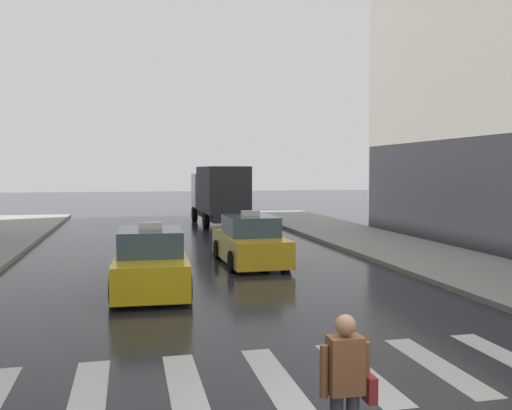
{
  "coord_description": "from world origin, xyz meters",
  "views": [
    {
      "loc": [
        -2.11,
        -4.93,
        3.13
      ],
      "look_at": [
        0.84,
        8.0,
        2.31
      ],
      "focal_mm": 39.16,
      "sensor_mm": 36.0,
      "label": 1
    }
  ],
  "objects_px": {
    "taxi_lead": "(151,263)",
    "taxi_second": "(250,242)",
    "pedestrian_with_handbag": "(346,382)",
    "box_truck": "(219,193)"
  },
  "relations": [
    {
      "from": "taxi_lead",
      "to": "taxi_second",
      "type": "bearing_deg",
      "value": 46.08
    },
    {
      "from": "taxi_second",
      "to": "pedestrian_with_handbag",
      "type": "relative_size",
      "value": 2.77
    },
    {
      "from": "taxi_lead",
      "to": "pedestrian_with_handbag",
      "type": "distance_m",
      "value": 9.48
    },
    {
      "from": "taxi_lead",
      "to": "taxi_second",
      "type": "distance_m",
      "value": 4.91
    },
    {
      "from": "taxi_second",
      "to": "box_truck",
      "type": "height_order",
      "value": "box_truck"
    },
    {
      "from": "taxi_lead",
      "to": "box_truck",
      "type": "distance_m",
      "value": 17.21
    },
    {
      "from": "box_truck",
      "to": "pedestrian_with_handbag",
      "type": "height_order",
      "value": "box_truck"
    },
    {
      "from": "taxi_lead",
      "to": "taxi_second",
      "type": "xyz_separation_m",
      "value": [
        3.41,
        3.54,
        0.0
      ]
    },
    {
      "from": "taxi_second",
      "to": "taxi_lead",
      "type": "bearing_deg",
      "value": -133.92
    },
    {
      "from": "taxi_lead",
      "to": "box_truck",
      "type": "xyz_separation_m",
      "value": [
        4.45,
        16.59,
        1.13
      ]
    }
  ]
}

